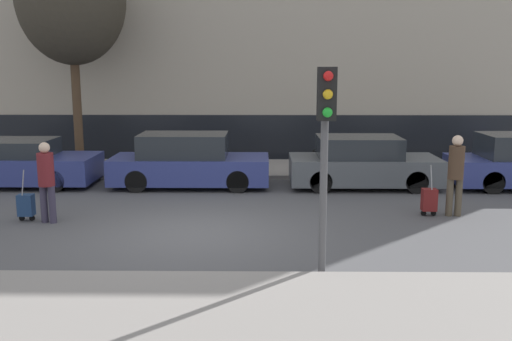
{
  "coord_description": "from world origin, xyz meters",
  "views": [
    {
      "loc": [
        1.39,
        -11.05,
        3.31
      ],
      "look_at": [
        1.24,
        1.8,
        0.95
      ],
      "focal_mm": 40.0,
      "sensor_mm": 36.0,
      "label": 1
    }
  ],
  "objects_px": {
    "parked_car_2": "(362,164)",
    "parked_car_0": "(13,163)",
    "pedestrian_left": "(46,177)",
    "parked_bicycle": "(338,157)",
    "pedestrian_right": "(456,170)",
    "trolley_left": "(26,205)",
    "traffic_light": "(326,129)",
    "trolley_right": "(429,200)",
    "parked_car_1": "(188,162)"
  },
  "relations": [
    {
      "from": "parked_car_2",
      "to": "parked_car_0",
      "type": "bearing_deg",
      "value": 179.27
    },
    {
      "from": "pedestrian_left",
      "to": "parked_bicycle",
      "type": "bearing_deg",
      "value": 54.49
    },
    {
      "from": "pedestrian_right",
      "to": "trolley_left",
      "type": "bearing_deg",
      "value": -176.61
    },
    {
      "from": "parked_car_2",
      "to": "traffic_light",
      "type": "relative_size",
      "value": 1.23
    },
    {
      "from": "parked_car_0",
      "to": "trolley_right",
      "type": "distance_m",
      "value": 11.2
    },
    {
      "from": "parked_car_0",
      "to": "trolley_right",
      "type": "bearing_deg",
      "value": -16.66
    },
    {
      "from": "parked_car_2",
      "to": "parked_car_1",
      "type": "bearing_deg",
      "value": 179.97
    },
    {
      "from": "parked_car_2",
      "to": "parked_bicycle",
      "type": "relative_size",
      "value": 2.3
    },
    {
      "from": "parked_car_1",
      "to": "trolley_right",
      "type": "bearing_deg",
      "value": -28.1
    },
    {
      "from": "parked_car_0",
      "to": "trolley_right",
      "type": "relative_size",
      "value": 3.93
    },
    {
      "from": "parked_car_1",
      "to": "trolley_right",
      "type": "height_order",
      "value": "parked_car_1"
    },
    {
      "from": "parked_car_0",
      "to": "parked_car_1",
      "type": "relative_size",
      "value": 1.05
    },
    {
      "from": "parked_car_0",
      "to": "parked_car_2",
      "type": "height_order",
      "value": "parked_car_2"
    },
    {
      "from": "traffic_light",
      "to": "trolley_right",
      "type": "bearing_deg",
      "value": 53.68
    },
    {
      "from": "parked_car_0",
      "to": "parked_bicycle",
      "type": "height_order",
      "value": "parked_car_0"
    },
    {
      "from": "pedestrian_right",
      "to": "parked_bicycle",
      "type": "relative_size",
      "value": 1.03
    },
    {
      "from": "pedestrian_right",
      "to": "parked_car_1",
      "type": "bearing_deg",
      "value": 154.1
    },
    {
      "from": "parked_car_2",
      "to": "trolley_left",
      "type": "distance_m",
      "value": 8.67
    },
    {
      "from": "pedestrian_left",
      "to": "trolley_right",
      "type": "relative_size",
      "value": 1.51
    },
    {
      "from": "pedestrian_left",
      "to": "trolley_right",
      "type": "bearing_deg",
      "value": 18.8
    },
    {
      "from": "parked_car_2",
      "to": "parked_bicycle",
      "type": "distance_m",
      "value": 2.18
    },
    {
      "from": "parked_car_0",
      "to": "pedestrian_right",
      "type": "distance_m",
      "value": 11.74
    },
    {
      "from": "parked_car_2",
      "to": "trolley_left",
      "type": "relative_size",
      "value": 3.61
    },
    {
      "from": "trolley_right",
      "to": "pedestrian_right",
      "type": "bearing_deg",
      "value": -0.05
    },
    {
      "from": "parked_car_0",
      "to": "parked_car_2",
      "type": "distance_m",
      "value": 9.76
    },
    {
      "from": "parked_car_0",
      "to": "trolley_left",
      "type": "height_order",
      "value": "parked_car_0"
    },
    {
      "from": "parked_car_2",
      "to": "trolley_left",
      "type": "bearing_deg",
      "value": -155.25
    },
    {
      "from": "trolley_right",
      "to": "parked_bicycle",
      "type": "distance_m",
      "value": 5.4
    },
    {
      "from": "trolley_right",
      "to": "parked_bicycle",
      "type": "xyz_separation_m",
      "value": [
        -1.36,
        5.23,
        0.13
      ]
    },
    {
      "from": "trolley_right",
      "to": "traffic_light",
      "type": "bearing_deg",
      "value": -126.32
    },
    {
      "from": "parked_car_2",
      "to": "trolley_right",
      "type": "distance_m",
      "value": 3.25
    },
    {
      "from": "parked_car_2",
      "to": "pedestrian_right",
      "type": "relative_size",
      "value": 2.24
    },
    {
      "from": "parked_car_2",
      "to": "parked_bicycle",
      "type": "height_order",
      "value": "parked_car_2"
    },
    {
      "from": "parked_car_0",
      "to": "parked_car_1",
      "type": "bearing_deg",
      "value": -1.41
    },
    {
      "from": "parked_car_2",
      "to": "trolley_left",
      "type": "height_order",
      "value": "parked_car_2"
    },
    {
      "from": "parked_car_0",
      "to": "trolley_left",
      "type": "distance_m",
      "value": 4.21
    },
    {
      "from": "pedestrian_left",
      "to": "trolley_right",
      "type": "distance_m",
      "value": 8.36
    },
    {
      "from": "trolley_left",
      "to": "trolley_right",
      "type": "bearing_deg",
      "value": 3.49
    },
    {
      "from": "parked_car_0",
      "to": "parked_bicycle",
      "type": "xyz_separation_m",
      "value": [
        9.37,
        2.02,
        -0.13
      ]
    },
    {
      "from": "parked_car_1",
      "to": "traffic_light",
      "type": "xyz_separation_m",
      "value": [
        3.02,
        -6.86,
        1.68
      ]
    },
    {
      "from": "trolley_right",
      "to": "traffic_light",
      "type": "height_order",
      "value": "traffic_light"
    },
    {
      "from": "pedestrian_left",
      "to": "trolley_left",
      "type": "bearing_deg",
      "value": -179.94
    },
    {
      "from": "parked_car_2",
      "to": "traffic_light",
      "type": "bearing_deg",
      "value": -104.66
    },
    {
      "from": "parked_car_1",
      "to": "trolley_right",
      "type": "distance_m",
      "value": 6.57
    },
    {
      "from": "traffic_light",
      "to": "pedestrian_left",
      "type": "bearing_deg",
      "value": 150.84
    },
    {
      "from": "parked_car_0",
      "to": "parked_car_2",
      "type": "bearing_deg",
      "value": -0.73
    },
    {
      "from": "trolley_left",
      "to": "trolley_right",
      "type": "height_order",
      "value": "trolley_right"
    },
    {
      "from": "pedestrian_right",
      "to": "traffic_light",
      "type": "height_order",
      "value": "traffic_light"
    },
    {
      "from": "parked_car_0",
      "to": "traffic_light",
      "type": "xyz_separation_m",
      "value": [
        7.96,
        -6.98,
        1.75
      ]
    },
    {
      "from": "parked_car_2",
      "to": "trolley_left",
      "type": "xyz_separation_m",
      "value": [
        -7.87,
        -3.63,
        -0.31
      ]
    }
  ]
}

